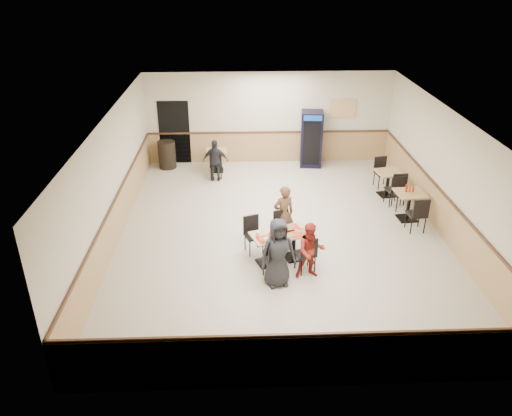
{
  "coord_description": "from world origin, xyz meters",
  "views": [
    {
      "loc": [
        -1.03,
        -10.85,
        6.15
      ],
      "look_at": [
        -0.63,
        -0.5,
        0.97
      ],
      "focal_mm": 35.0,
      "sensor_mm": 36.0,
      "label": 1
    }
  ],
  "objects_px": {
    "diner_woman_right": "(311,251)",
    "pepsi_cooler": "(311,139)",
    "diner_man_opposite": "(284,214)",
    "trash_bin": "(167,155)",
    "side_table_near": "(409,202)",
    "diner_woman_left": "(278,253)",
    "back_table": "(217,157)",
    "side_table_far": "(388,180)",
    "lone_diner": "(215,161)",
    "main_table": "(281,242)"
  },
  "relations": [
    {
      "from": "main_table",
      "to": "back_table",
      "type": "xyz_separation_m",
      "value": [
        -1.61,
        5.45,
        -0.01
      ]
    },
    {
      "from": "diner_woman_right",
      "to": "pepsi_cooler",
      "type": "height_order",
      "value": "pepsi_cooler"
    },
    {
      "from": "pepsi_cooler",
      "to": "trash_bin",
      "type": "xyz_separation_m",
      "value": [
        -4.71,
        -0.04,
        -0.46
      ]
    },
    {
      "from": "side_table_near",
      "to": "pepsi_cooler",
      "type": "height_order",
      "value": "pepsi_cooler"
    },
    {
      "from": "main_table",
      "to": "diner_woman_right",
      "type": "xyz_separation_m",
      "value": [
        0.58,
        -0.65,
        0.17
      ]
    },
    {
      "from": "diner_woman_right",
      "to": "lone_diner",
      "type": "xyz_separation_m",
      "value": [
        -2.19,
        5.31,
        0.02
      ]
    },
    {
      "from": "trash_bin",
      "to": "diner_man_opposite",
      "type": "bearing_deg",
      "value": -55.47
    },
    {
      "from": "side_table_far",
      "to": "pepsi_cooler",
      "type": "height_order",
      "value": "pepsi_cooler"
    },
    {
      "from": "side_table_near",
      "to": "back_table",
      "type": "relative_size",
      "value": 1.11
    },
    {
      "from": "diner_woman_left",
      "to": "back_table",
      "type": "distance_m",
      "value": 6.52
    },
    {
      "from": "side_table_near",
      "to": "pepsi_cooler",
      "type": "bearing_deg",
      "value": 117.12
    },
    {
      "from": "diner_man_opposite",
      "to": "lone_diner",
      "type": "bearing_deg",
      "value": -83.24
    },
    {
      "from": "main_table",
      "to": "side_table_near",
      "type": "distance_m",
      "value": 3.98
    },
    {
      "from": "diner_woman_right",
      "to": "back_table",
      "type": "bearing_deg",
      "value": 103.41
    },
    {
      "from": "back_table",
      "to": "diner_man_opposite",
      "type": "bearing_deg",
      "value": -68.98
    },
    {
      "from": "diner_man_opposite",
      "to": "lone_diner",
      "type": "height_order",
      "value": "diner_man_opposite"
    },
    {
      "from": "pepsi_cooler",
      "to": "trash_bin",
      "type": "relative_size",
      "value": 2.04
    },
    {
      "from": "main_table",
      "to": "pepsi_cooler",
      "type": "distance_m",
      "value": 6.04
    },
    {
      "from": "diner_man_opposite",
      "to": "back_table",
      "type": "bearing_deg",
      "value": -87.16
    },
    {
      "from": "side_table_far",
      "to": "lone_diner",
      "type": "bearing_deg",
      "value": 165.71
    },
    {
      "from": "diner_woman_right",
      "to": "side_table_near",
      "type": "relative_size",
      "value": 1.65
    },
    {
      "from": "side_table_far",
      "to": "diner_woman_left",
      "type": "bearing_deg",
      "value": -129.26
    },
    {
      "from": "side_table_near",
      "to": "back_table",
      "type": "xyz_separation_m",
      "value": [
        -5.11,
        3.56,
        -0.05
      ]
    },
    {
      "from": "diner_man_opposite",
      "to": "side_table_near",
      "type": "relative_size",
      "value": 1.87
    },
    {
      "from": "main_table",
      "to": "pepsi_cooler",
      "type": "height_order",
      "value": "pepsi_cooler"
    },
    {
      "from": "diner_woman_left",
      "to": "pepsi_cooler",
      "type": "relative_size",
      "value": 0.84
    },
    {
      "from": "trash_bin",
      "to": "diner_woman_right",
      "type": "bearing_deg",
      "value": -59.42
    },
    {
      "from": "back_table",
      "to": "diner_woman_left",
      "type": "bearing_deg",
      "value": -76.93
    },
    {
      "from": "diner_woman_left",
      "to": "side_table_far",
      "type": "bearing_deg",
      "value": 37.95
    },
    {
      "from": "side_table_far",
      "to": "diner_woman_right",
      "type": "bearing_deg",
      "value": -124.64
    },
    {
      "from": "diner_woman_left",
      "to": "pepsi_cooler",
      "type": "xyz_separation_m",
      "value": [
        1.61,
        6.74,
        0.15
      ]
    },
    {
      "from": "main_table",
      "to": "diner_woman_left",
      "type": "xyz_separation_m",
      "value": [
        -0.14,
        -0.9,
        0.29
      ]
    },
    {
      "from": "side_table_far",
      "to": "back_table",
      "type": "distance_m",
      "value": 5.39
    },
    {
      "from": "diner_woman_left",
      "to": "back_table",
      "type": "bearing_deg",
      "value": 90.29
    },
    {
      "from": "diner_woman_right",
      "to": "pepsi_cooler",
      "type": "distance_m",
      "value": 6.56
    },
    {
      "from": "diner_woman_left",
      "to": "trash_bin",
      "type": "distance_m",
      "value": 7.38
    },
    {
      "from": "side_table_far",
      "to": "back_table",
      "type": "relative_size",
      "value": 1.15
    },
    {
      "from": "main_table",
      "to": "side_table_far",
      "type": "relative_size",
      "value": 1.83
    },
    {
      "from": "diner_man_opposite",
      "to": "trash_bin",
      "type": "xyz_separation_m",
      "value": [
        -3.37,
        4.9,
        -0.28
      ]
    },
    {
      "from": "diner_man_opposite",
      "to": "side_table_far",
      "type": "xyz_separation_m",
      "value": [
        3.23,
        2.49,
        -0.24
      ]
    },
    {
      "from": "main_table",
      "to": "side_table_far",
      "type": "xyz_separation_m",
      "value": [
        3.37,
        3.39,
        0.02
      ]
    },
    {
      "from": "back_table",
      "to": "trash_bin",
      "type": "bearing_deg",
      "value": 167.82
    },
    {
      "from": "lone_diner",
      "to": "back_table",
      "type": "relative_size",
      "value": 1.88
    },
    {
      "from": "diner_woman_left",
      "to": "diner_woman_right",
      "type": "bearing_deg",
      "value": 6.42
    },
    {
      "from": "diner_man_opposite",
      "to": "lone_diner",
      "type": "relative_size",
      "value": 1.11
    },
    {
      "from": "diner_woman_left",
      "to": "side_table_far",
      "type": "xyz_separation_m",
      "value": [
        3.5,
        4.29,
        -0.27
      ]
    },
    {
      "from": "side_table_near",
      "to": "trash_bin",
      "type": "distance_m",
      "value": 7.79
    },
    {
      "from": "main_table",
      "to": "diner_man_opposite",
      "type": "bearing_deg",
      "value": 62.1
    },
    {
      "from": "diner_man_opposite",
      "to": "pepsi_cooler",
      "type": "relative_size",
      "value": 0.8
    },
    {
      "from": "lone_diner",
      "to": "trash_bin",
      "type": "xyz_separation_m",
      "value": [
        -1.62,
        1.14,
        -0.21
      ]
    }
  ]
}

